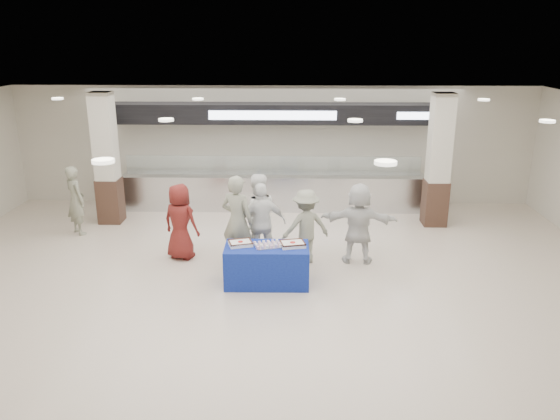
{
  "coord_description": "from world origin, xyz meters",
  "views": [
    {
      "loc": [
        0.53,
        -8.64,
        4.44
      ],
      "look_at": [
        0.27,
        1.6,
        1.17
      ],
      "focal_mm": 35.0,
      "sensor_mm": 36.0,
      "label": 1
    }
  ],
  "objects_px": {
    "soldier_b": "(306,226)",
    "civilian_white": "(359,223)",
    "display_table": "(267,265)",
    "cupcake_tray": "(268,245)",
    "soldier_a": "(237,221)",
    "sheet_cake_right": "(293,244)",
    "civilian_maroon": "(180,222)",
    "sheet_cake_left": "(240,243)",
    "chef_tall": "(257,216)",
    "chef_short": "(262,224)",
    "soldier_bg": "(76,200)"
  },
  "relations": [
    {
      "from": "soldier_a",
      "to": "chef_short",
      "type": "distance_m",
      "value": 0.52
    },
    {
      "from": "chef_short",
      "to": "civilian_white",
      "type": "relative_size",
      "value": 1.0
    },
    {
      "from": "cupcake_tray",
      "to": "civilian_white",
      "type": "xyz_separation_m",
      "value": [
        1.79,
        1.1,
        0.05
      ]
    },
    {
      "from": "cupcake_tray",
      "to": "chef_short",
      "type": "relative_size",
      "value": 0.3
    },
    {
      "from": "civilian_maroon",
      "to": "chef_short",
      "type": "bearing_deg",
      "value": -164.29
    },
    {
      "from": "soldier_a",
      "to": "display_table",
      "type": "bearing_deg",
      "value": 150.07
    },
    {
      "from": "sheet_cake_right",
      "to": "soldier_a",
      "type": "relative_size",
      "value": 0.27
    },
    {
      "from": "sheet_cake_left",
      "to": "civilian_maroon",
      "type": "height_order",
      "value": "civilian_maroon"
    },
    {
      "from": "display_table",
      "to": "soldier_a",
      "type": "distance_m",
      "value": 1.2
    },
    {
      "from": "display_table",
      "to": "soldier_a",
      "type": "xyz_separation_m",
      "value": [
        -0.62,
        0.86,
        0.56
      ]
    },
    {
      "from": "display_table",
      "to": "soldier_bg",
      "type": "xyz_separation_m",
      "value": [
        -4.55,
        2.63,
        0.44
      ]
    },
    {
      "from": "soldier_bg",
      "to": "sheet_cake_left",
      "type": "bearing_deg",
      "value": -168.18
    },
    {
      "from": "cupcake_tray",
      "to": "soldier_a",
      "type": "bearing_deg",
      "value": 126.55
    },
    {
      "from": "civilian_maroon",
      "to": "sheet_cake_right",
      "type": "bearing_deg",
      "value": 175.08
    },
    {
      "from": "soldier_a",
      "to": "soldier_b",
      "type": "relative_size",
      "value": 1.22
    },
    {
      "from": "sheet_cake_left",
      "to": "cupcake_tray",
      "type": "xyz_separation_m",
      "value": [
        0.51,
        -0.05,
        -0.01
      ]
    },
    {
      "from": "display_table",
      "to": "soldier_b",
      "type": "bearing_deg",
      "value": 54.53
    },
    {
      "from": "civilian_white",
      "to": "chef_tall",
      "type": "bearing_deg",
      "value": -0.42
    },
    {
      "from": "soldier_b",
      "to": "civilian_white",
      "type": "distance_m",
      "value": 1.07
    },
    {
      "from": "cupcake_tray",
      "to": "soldier_bg",
      "type": "relative_size",
      "value": 0.31
    },
    {
      "from": "civilian_maroon",
      "to": "soldier_bg",
      "type": "xyz_separation_m",
      "value": [
        -2.72,
        1.42,
        0.01
      ]
    },
    {
      "from": "civilian_maroon",
      "to": "cupcake_tray",
      "type": "bearing_deg",
      "value": 168.9
    },
    {
      "from": "sheet_cake_left",
      "to": "display_table",
      "type": "bearing_deg",
      "value": -5.14
    },
    {
      "from": "cupcake_tray",
      "to": "chef_short",
      "type": "xyz_separation_m",
      "value": [
        -0.16,
        1.03,
        0.05
      ]
    },
    {
      "from": "display_table",
      "to": "chef_short",
      "type": "xyz_separation_m",
      "value": [
        -0.14,
        1.02,
        0.46
      ]
    },
    {
      "from": "display_table",
      "to": "soldier_bg",
      "type": "distance_m",
      "value": 5.28
    },
    {
      "from": "cupcake_tray",
      "to": "display_table",
      "type": "bearing_deg",
      "value": 154.36
    },
    {
      "from": "soldier_a",
      "to": "chef_tall",
      "type": "xyz_separation_m",
      "value": [
        0.36,
        0.49,
        -0.05
      ]
    },
    {
      "from": "civilian_maroon",
      "to": "soldier_a",
      "type": "bearing_deg",
      "value": -174.03
    },
    {
      "from": "sheet_cake_right",
      "to": "soldier_a",
      "type": "height_order",
      "value": "soldier_a"
    },
    {
      "from": "sheet_cake_left",
      "to": "soldier_bg",
      "type": "distance_m",
      "value": 4.82
    },
    {
      "from": "chef_tall",
      "to": "soldier_b",
      "type": "distance_m",
      "value": 1.05
    },
    {
      "from": "display_table",
      "to": "civilian_maroon",
      "type": "bearing_deg",
      "value": 145.92
    },
    {
      "from": "display_table",
      "to": "soldier_a",
      "type": "bearing_deg",
      "value": 125.36
    },
    {
      "from": "display_table",
      "to": "civilian_maroon",
      "type": "distance_m",
      "value": 2.24
    },
    {
      "from": "soldier_a",
      "to": "cupcake_tray",
      "type": "bearing_deg",
      "value": 150.58
    },
    {
      "from": "chef_tall",
      "to": "chef_short",
      "type": "bearing_deg",
      "value": 95.04
    },
    {
      "from": "soldier_b",
      "to": "civilian_white",
      "type": "bearing_deg",
      "value": 163.09
    },
    {
      "from": "sheet_cake_right",
      "to": "soldier_a",
      "type": "xyz_separation_m",
      "value": [
        -1.1,
        0.83,
        0.14
      ]
    },
    {
      "from": "sheet_cake_right",
      "to": "soldier_a",
      "type": "bearing_deg",
      "value": 142.89
    },
    {
      "from": "sheet_cake_right",
      "to": "civilian_maroon",
      "type": "distance_m",
      "value": 2.6
    },
    {
      "from": "sheet_cake_left",
      "to": "soldier_bg",
      "type": "bearing_deg",
      "value": 147.56
    },
    {
      "from": "cupcake_tray",
      "to": "sheet_cake_left",
      "type": "bearing_deg",
      "value": 174.07
    },
    {
      "from": "civilian_maroon",
      "to": "chef_short",
      "type": "height_order",
      "value": "chef_short"
    },
    {
      "from": "civilian_maroon",
      "to": "civilian_white",
      "type": "distance_m",
      "value": 3.64
    },
    {
      "from": "sheet_cake_right",
      "to": "civilian_white",
      "type": "xyz_separation_m",
      "value": [
        1.33,
        1.06,
        0.04
      ]
    },
    {
      "from": "civilian_maroon",
      "to": "chef_tall",
      "type": "xyz_separation_m",
      "value": [
        1.57,
        0.14,
        0.09
      ]
    },
    {
      "from": "chef_tall",
      "to": "civilian_white",
      "type": "relative_size",
      "value": 1.07
    },
    {
      "from": "sheet_cake_right",
      "to": "chef_tall",
      "type": "height_order",
      "value": "chef_tall"
    },
    {
      "from": "chef_short",
      "to": "soldier_b",
      "type": "relative_size",
      "value": 1.09
    }
  ]
}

